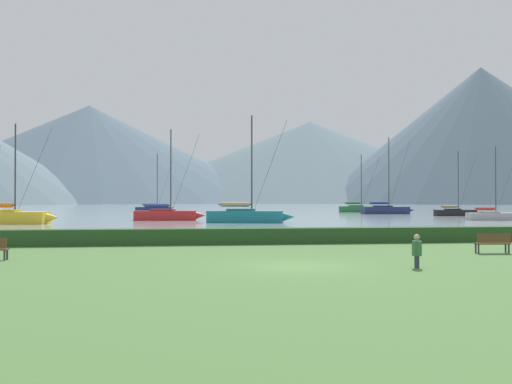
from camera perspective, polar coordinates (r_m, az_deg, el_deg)
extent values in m
plane|color=#477038|center=(22.11, 4.04, -7.34)|extent=(1000.00, 1000.00, 0.00)
cube|color=#8C9EA3|center=(158.61, -5.80, -1.59)|extent=(320.00, 246.00, 0.00)
cube|color=#284C23|center=(32.89, 0.24, -4.37)|extent=(80.00, 1.20, 0.89)
cube|color=#19707A|center=(61.75, -1.06, -2.46)|extent=(8.41, 4.40, 1.26)
cone|color=#19707A|center=(61.44, 3.19, -2.47)|extent=(1.57, 1.34, 1.07)
cube|color=#16646E|center=(61.79, -1.48, -2.03)|extent=(3.32, 2.52, 0.80)
cylinder|color=#333338|center=(61.75, -0.42, 2.61)|extent=(0.16, 0.16, 10.81)
cylinder|color=#333338|center=(61.85, -2.09, -1.24)|extent=(3.55, 0.91, 0.14)
cylinder|color=tan|center=(61.85, -2.09, -1.24)|extent=(3.10, 1.15, 0.50)
cylinder|color=#333338|center=(61.59, 1.33, 2.37)|extent=(3.73, 0.85, 10.28)
cube|color=navy|center=(107.59, -10.03, -1.75)|extent=(6.85, 3.71, 1.02)
cone|color=navy|center=(106.60, -8.11, -1.76)|extent=(1.29, 1.11, 0.87)
cube|color=#1B2449|center=(107.69, -10.22, -1.55)|extent=(2.72, 2.09, 0.65)
cylinder|color=#333338|center=(107.46, -9.74, 1.01)|extent=(0.13, 0.13, 10.26)
cylinder|color=#333338|center=(107.84, -10.49, -1.18)|extent=(2.87, 0.80, 0.11)
cylinder|color=gray|center=(107.84, -10.49, -1.18)|extent=(2.51, 0.99, 0.41)
cylinder|color=#333338|center=(107.04, -8.95, 0.88)|extent=(3.01, 0.76, 9.76)
cube|color=#9E9EA3|center=(73.97, 22.29, -2.26)|extent=(5.83, 2.60, 0.89)
cube|color=gray|center=(73.84, 22.06, -2.01)|extent=(2.24, 1.60, 0.56)
cylinder|color=#333338|center=(74.16, 22.62, 1.00)|extent=(0.11, 0.11, 8.34)
cylinder|color=#333338|center=(73.65, 21.73, -1.55)|extent=(2.53, 0.40, 0.10)
cylinder|color=red|center=(73.65, 21.73, -1.55)|extent=(2.19, 0.61, 0.35)
cylinder|color=#333338|center=(74.69, 23.56, 0.83)|extent=(2.67, 0.34, 7.93)
cube|color=red|center=(69.19, -8.94, -2.31)|extent=(7.31, 2.83, 1.13)
cone|color=red|center=(68.99, -5.53, -2.32)|extent=(1.28, 1.02, 0.96)
cube|color=#A52020|center=(69.21, -9.28, -1.97)|extent=(2.76, 1.86, 0.72)
cylinder|color=#333338|center=(69.19, -8.42, 1.95)|extent=(0.14, 0.14, 10.20)
cylinder|color=#333338|center=(69.25, -9.76, -1.33)|extent=(3.24, 0.29, 0.12)
cylinder|color=#2847A3|center=(69.25, -9.76, -1.33)|extent=(2.77, 0.59, 0.45)
cylinder|color=#333338|center=(69.08, -7.02, 1.74)|extent=(3.42, 0.21, 9.70)
cube|color=gold|center=(63.87, -23.29, -2.36)|extent=(8.06, 3.48, 1.23)
cone|color=gold|center=(62.34, -19.47, -2.42)|extent=(1.44, 1.18, 1.04)
cube|color=gold|center=(64.03, -23.66, -1.95)|extent=(3.08, 2.17, 0.78)
cylinder|color=#333338|center=(63.66, -22.71, 1.99)|extent=(0.16, 0.16, 9.56)
cylinder|color=#333338|center=(63.00, -21.15, 1.79)|extent=(3.70, 0.42, 9.10)
cube|color=#236B38|center=(111.22, 10.06, -1.68)|extent=(7.53, 3.97, 1.13)
cone|color=#236B38|center=(111.64, 12.16, -1.68)|extent=(1.41, 1.20, 0.96)
cube|color=#206032|center=(111.18, 9.85, -1.47)|extent=(2.97, 2.26, 0.72)
cylinder|color=#333338|center=(111.30, 10.37, 1.01)|extent=(0.14, 0.14, 10.36)
cylinder|color=#333338|center=(111.13, 9.55, -1.08)|extent=(3.17, 0.83, 0.12)
cylinder|color=#2D7542|center=(111.13, 9.55, -1.08)|extent=(2.77, 1.04, 0.45)
cylinder|color=#333338|center=(111.46, 11.24, 0.88)|extent=(3.33, 0.78, 9.85)
cube|color=black|center=(90.88, 19.08, -1.96)|extent=(6.04, 2.79, 0.92)
cone|color=black|center=(91.98, 21.05, -1.93)|extent=(1.10, 0.91, 0.78)
cube|color=black|center=(90.77, 18.88, -1.75)|extent=(2.34, 1.69, 0.58)
cylinder|color=#333338|center=(91.05, 19.37, 0.97)|extent=(0.12, 0.12, 9.21)
cylinder|color=#333338|center=(90.61, 18.59, -1.36)|extent=(2.61, 0.46, 0.10)
cylinder|color=tan|center=(90.61, 18.59, -1.36)|extent=(2.26, 0.67, 0.37)
cylinder|color=#333338|center=(91.49, 20.18, 0.82)|extent=(2.75, 0.41, 8.75)
cone|color=white|center=(98.52, -23.88, -1.76)|extent=(1.46, 1.25, 0.98)
cube|color=navy|center=(99.14, 12.65, -1.78)|extent=(7.73, 2.75, 1.21)
cone|color=navy|center=(100.67, 15.02, -1.76)|extent=(1.33, 1.05, 1.03)
cube|color=#1B2449|center=(98.98, 12.41, -1.53)|extent=(2.89, 1.89, 0.77)
cylinder|color=#333338|center=(99.42, 13.00, 1.78)|extent=(0.15, 0.15, 12.21)
cylinder|color=#333338|center=(98.77, 12.06, -1.05)|extent=(3.47, 0.18, 0.13)
cylinder|color=#2847A3|center=(98.77, 12.06, -1.05)|extent=(2.95, 0.53, 0.48)
cylinder|color=#333338|center=(100.03, 13.98, 1.59)|extent=(3.66, 0.09, 11.61)
cylinder|color=#333338|center=(26.48, -23.39, -5.69)|extent=(0.08, 0.08, 0.45)
cylinder|color=#333338|center=(26.16, -23.62, -5.75)|extent=(0.08, 0.08, 0.45)
cube|color=brown|center=(29.41, 22.32, -4.75)|extent=(1.63, 0.61, 0.06)
cube|color=brown|center=(29.23, 22.46, -4.23)|extent=(1.60, 0.29, 0.45)
cylinder|color=#333338|center=(29.87, 23.45, -5.11)|extent=(0.08, 0.08, 0.45)
cylinder|color=#333338|center=(29.30, 20.90, -5.21)|extent=(0.08, 0.08, 0.45)
cylinder|color=#333338|center=(29.58, 23.72, -5.15)|extent=(0.08, 0.08, 0.45)
cylinder|color=#333338|center=(29.00, 21.15, -5.26)|extent=(0.08, 0.08, 0.45)
cylinder|color=#2D3347|center=(22.22, 15.68, -6.70)|extent=(0.14, 0.14, 0.45)
cylinder|color=#2D3347|center=(22.40, 15.57, -6.65)|extent=(0.14, 0.14, 0.45)
cylinder|color=#33663D|center=(22.26, 15.62, -5.39)|extent=(0.36, 0.36, 0.55)
cylinder|color=#33663D|center=(22.03, 15.76, -5.37)|extent=(0.09, 0.09, 0.49)
cylinder|color=#33663D|center=(22.49, 15.48, -5.27)|extent=(0.09, 0.09, 0.49)
sphere|color=tan|center=(22.23, 15.61, -4.33)|extent=(0.22, 0.22, 0.22)
cone|color=slate|center=(429.74, 5.38, 2.98)|extent=(294.68, 294.68, 59.68)
cone|color=#4C6070|center=(354.43, 21.35, 5.27)|extent=(193.07, 193.07, 77.84)
cone|color=#4C6070|center=(401.37, -16.15, 3.64)|extent=(265.06, 265.06, 64.94)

